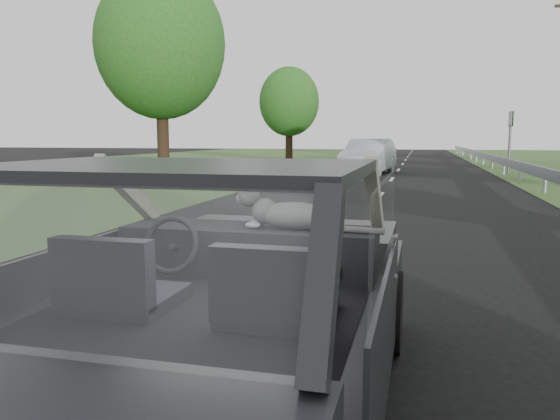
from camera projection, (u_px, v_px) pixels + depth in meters
The scene contains 10 objects.
subject_car at pixel (214, 297), 2.86m from camera, with size 1.80×4.00×1.45m, color black.
dashboard at pixel (250, 250), 3.44m from camera, with size 1.58×0.45×0.30m, color black.
driver_seat at pixel (115, 277), 2.66m from camera, with size 0.50×0.72×0.42m, color black.
passenger_seat at pixel (273, 288), 2.46m from camera, with size 0.50×0.72×0.42m, color black.
steering_wheel at pixel (171, 245), 3.25m from camera, with size 0.36×0.36×0.04m, color black.
cat at pixel (295, 214), 3.30m from camera, with size 0.65×0.20×0.29m, color gray.
other_car at pixel (369, 156), 23.15m from camera, with size 1.80×4.56×1.50m, color #A4ABB8.
highway_sign at pixel (510, 143), 23.33m from camera, with size 0.11×1.06×2.65m, color #14491F.
tree_5 at pixel (161, 74), 24.17m from camera, with size 5.71×5.71×8.66m, color #175118, non-canonical shape.
tree_6 at pixel (289, 115), 36.03m from camera, with size 3.95×3.95×5.98m, color #175118, non-canonical shape.
Camera 1 is at (1.03, -2.60, 1.56)m, focal length 35.00 mm.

